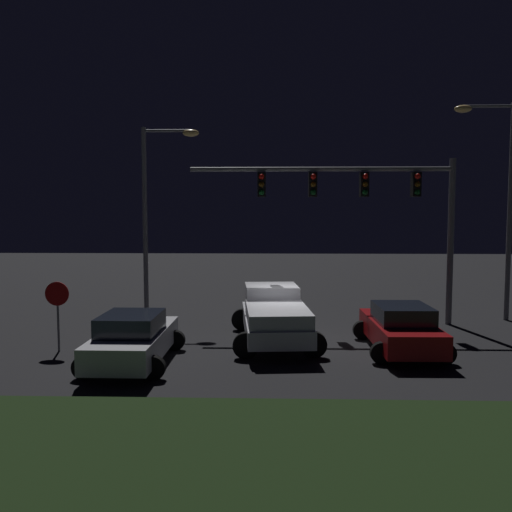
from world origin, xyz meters
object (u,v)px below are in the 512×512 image
object	(u,v)px
pickup_truck	(274,312)
street_lamp_right	(500,186)
stop_sign	(57,303)
traffic_signal_gantry	(365,197)
car_sedan_far	(400,328)
street_lamp_left	(156,198)
car_sedan	(133,339)

from	to	relation	value
pickup_truck	street_lamp_right	xyz separation A→B (m)	(9.12, 3.87, 4.47)
pickup_truck	stop_sign	xyz separation A→B (m)	(-6.83, -1.56, 0.56)
stop_sign	traffic_signal_gantry	bearing A→B (deg)	23.45
pickup_truck	car_sedan_far	xyz separation A→B (m)	(4.02, -1.18, -0.26)
street_lamp_left	car_sedan_far	bearing A→B (deg)	-32.55
car_sedan	street_lamp_left	xyz separation A→B (m)	(-0.93, 7.45, 4.30)
traffic_signal_gantry	street_lamp_right	world-z (taller)	street_lamp_right
traffic_signal_gantry	street_lamp_right	distance (m)	5.66
car_sedan	traffic_signal_gantry	distance (m)	10.51
car_sedan_far	stop_sign	world-z (taller)	stop_sign
street_lamp_right	traffic_signal_gantry	bearing A→B (deg)	-170.60
street_lamp_right	stop_sign	xyz separation A→B (m)	(-15.95, -5.43, -3.91)
car_sedan_far	stop_sign	xyz separation A→B (m)	(-10.85, -0.38, 0.82)
pickup_truck	traffic_signal_gantry	distance (m)	6.13
street_lamp_left	stop_sign	size ratio (longest dim) A/B	3.59
street_lamp_left	car_sedan	bearing A→B (deg)	-82.86
pickup_truck	car_sedan	xyz separation A→B (m)	(-4.09, -2.85, -0.26)
pickup_truck	street_lamp_left	size ratio (longest dim) A/B	0.69
street_lamp_left	street_lamp_right	world-z (taller)	street_lamp_right
car_sedan	car_sedan_far	bearing A→B (deg)	-78.09
car_sedan	stop_sign	world-z (taller)	stop_sign
traffic_signal_gantry	street_lamp_right	bearing A→B (deg)	9.40
street_lamp_left	stop_sign	distance (m)	7.30
car_sedan	pickup_truck	bearing A→B (deg)	-54.87
traffic_signal_gantry	car_sedan	bearing A→B (deg)	-142.83
car_sedan_far	traffic_signal_gantry	size ratio (longest dim) A/B	0.43
car_sedan	stop_sign	bearing A→B (deg)	64.96
car_sedan	street_lamp_right	bearing A→B (deg)	-62.82
pickup_truck	stop_sign	distance (m)	7.03
pickup_truck	car_sedan_far	distance (m)	4.20
traffic_signal_gantry	street_lamp_right	xyz separation A→B (m)	(5.57, 0.92, 0.44)
street_lamp_right	stop_sign	world-z (taller)	street_lamp_right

